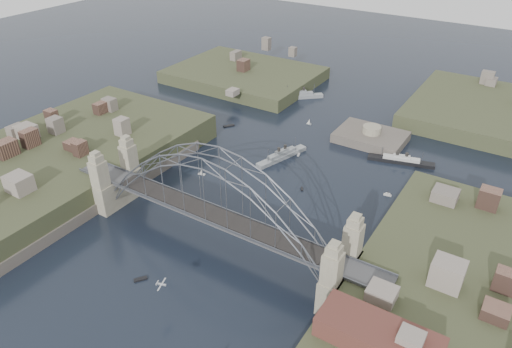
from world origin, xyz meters
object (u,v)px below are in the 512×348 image
object	(u,v)px
bridge	(213,200)
naval_cruiser_far	(300,96)
fort_island	(370,142)
ocean_liner	(401,161)
wharf_shed	(378,336)
naval_cruiser_near	(282,156)

from	to	relation	value
bridge	naval_cruiser_far	bearing A→B (deg)	105.51
fort_island	ocean_liner	size ratio (longest dim) A/B	1.11
naval_cruiser_far	fort_island	bearing A→B (deg)	-28.74
wharf_shed	naval_cruiser_far	world-z (taller)	wharf_shed
naval_cruiser_far	bridge	bearing A→B (deg)	-74.49
naval_cruiser_near	ocean_liner	xyz separation A→B (m)	(32.12, 17.24, -0.13)
wharf_shed	naval_cruiser_far	xyz separation A→B (m)	(-69.07, 104.33, -9.04)
naval_cruiser_far	wharf_shed	bearing A→B (deg)	-56.49
ocean_liner	fort_island	bearing A→B (deg)	146.16
wharf_shed	naval_cruiser_far	bearing A→B (deg)	123.51
bridge	wharf_shed	bearing A→B (deg)	-17.65
wharf_shed	ocean_liner	distance (m)	78.11
fort_island	wharf_shed	bearing A→B (deg)	-69.15
bridge	ocean_liner	distance (m)	67.17
wharf_shed	naval_cruiser_near	xyz separation A→B (m)	(-51.03, 57.98, -9.11)
bridge	naval_cruiser_far	xyz separation A→B (m)	(-25.07, 90.33, -11.37)
bridge	naval_cruiser_far	distance (m)	94.43
wharf_shed	naval_cruiser_near	distance (m)	77.77
wharf_shed	ocean_liner	xyz separation A→B (m)	(-18.90, 75.22, -9.24)
fort_island	wharf_shed	xyz separation A→B (m)	(32.00, -84.00, 10.34)
naval_cruiser_near	ocean_liner	distance (m)	36.46
fort_island	naval_cruiser_far	bearing A→B (deg)	151.26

